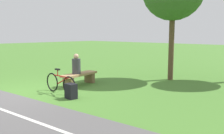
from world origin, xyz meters
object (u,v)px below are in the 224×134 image
bench (79,77)px  backpack (71,91)px  person_seated (76,65)px  bicycle (60,83)px

bench → backpack: bearing=34.3°
bench → person_seated: person_seated is taller
person_seated → bicycle: bearing=17.7°
backpack → bench: bearing=-137.2°
bicycle → backpack: 0.78m
bench → person_seated: size_ratio=2.20×
bench → person_seated: (0.17, 0.02, 0.48)m
bicycle → backpack: (0.14, 0.76, -0.11)m
bench → bicycle: (1.30, 0.58, 0.02)m
bicycle → backpack: bearing=-11.1°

